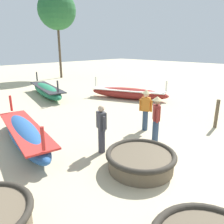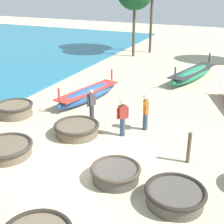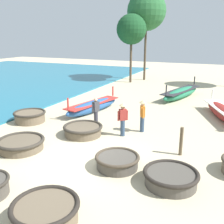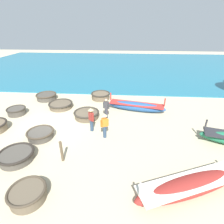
{
  "view_description": "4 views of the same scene",
  "coord_description": "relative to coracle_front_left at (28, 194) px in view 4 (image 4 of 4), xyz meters",
  "views": [
    {
      "loc": [
        -5.74,
        -1.19,
        3.3
      ],
      "look_at": [
        -0.11,
        4.3,
        0.92
      ],
      "focal_mm": 35.0,
      "sensor_mm": 36.0,
      "label": 1
    },
    {
      "loc": [
        5.0,
        -8.33,
        6.09
      ],
      "look_at": [
        -0.15,
        3.1,
        0.84
      ],
      "focal_mm": 50.0,
      "sensor_mm": 36.0,
      "label": 2
    },
    {
      "loc": [
        5.0,
        -8.49,
        4.75
      ],
      "look_at": [
        -0.35,
        3.36,
        0.95
      ],
      "focal_mm": 42.0,
      "sensor_mm": 36.0,
      "label": 3
    },
    {
      "loc": [
        10.37,
        4.84,
        6.42
      ],
      "look_at": [
        -0.08,
        4.06,
        1.16
      ],
      "focal_mm": 28.0,
      "sensor_mm": 36.0,
      "label": 4
    }
  ],
  "objects": [
    {
      "name": "mooring_post_mid_beach",
      "position": [
        -2.32,
        0.66,
        0.3
      ],
      "size": [
        0.14,
        0.14,
        1.2
      ],
      "primitive_type": "cylinder",
      "color": "brown",
      "rests_on": "ground"
    },
    {
      "name": "coracle_nearest",
      "position": [
        -8.72,
        -1.64,
        -0.03
      ],
      "size": [
        2.03,
        2.03,
        0.48
      ],
      "color": "brown",
      "rests_on": "ground"
    },
    {
      "name": "sea",
      "position": [
        -26.05,
        2.93,
        -0.25
      ],
      "size": [
        28.0,
        52.0,
        0.1
      ],
      "primitive_type": "cube",
      "color": "teal",
      "rests_on": "ground"
    },
    {
      "name": "coracle_far_left",
      "position": [
        -10.96,
        1.51,
        0.04
      ],
      "size": [
        1.81,
        1.81,
        0.61
      ],
      "color": "brown",
      "rests_on": "ground"
    },
    {
      "name": "coracle_front_right",
      "position": [
        -7.13,
        0.94,
        -0.01
      ],
      "size": [
        1.95,
        1.95,
        0.52
      ],
      "color": "brown",
      "rests_on": "ground"
    },
    {
      "name": "coracle_tilted",
      "position": [
        -10.46,
        -3.62,
        0.01
      ],
      "size": [
        1.89,
        1.89,
        0.56
      ],
      "color": "#4C473F",
      "rests_on": "ground"
    },
    {
      "name": "long_boat_white_hull",
      "position": [
        -0.85,
        6.67,
        0.08
      ],
      "size": [
        2.88,
        5.15,
        1.31
      ],
      "color": "maroon",
      "rests_on": "ground"
    },
    {
      "name": "coracle_center",
      "position": [
        -4.28,
        -1.41,
        -0.03
      ],
      "size": [
        1.68,
        1.68,
        0.49
      ],
      "color": "#4C473F",
      "rests_on": "ground"
    },
    {
      "name": "coracle_front_left",
      "position": [
        0.0,
        0.0,
        0.0
      ],
      "size": [
        1.54,
        1.54,
        0.55
      ],
      "color": "brown",
      "rests_on": "ground"
    },
    {
      "name": "coracle_weathered",
      "position": [
        -2.21,
        -1.77,
        -0.02
      ],
      "size": [
        1.84,
        1.84,
        0.5
      ],
      "color": "#4C473F",
      "rests_on": "ground"
    },
    {
      "name": "fisherman_crouching",
      "position": [
        -5.31,
        1.67,
        0.66
      ],
      "size": [
        0.42,
        0.39,
        1.67
      ],
      "color": "#2D425B",
      "rests_on": "ground"
    },
    {
      "name": "fisherman_standing_left",
      "position": [
        -7.19,
        2.46,
        0.54
      ],
      "size": [
        0.33,
        0.5,
        1.57
      ],
      "color": "#383842",
      "rests_on": "ground"
    },
    {
      "name": "fisherman_hauling",
      "position": [
        -4.62,
        2.62,
        0.66
      ],
      "size": [
        0.36,
        0.49,
        1.67
      ],
      "color": "#2D425B",
      "rests_on": "ground"
    },
    {
      "name": "long_boat_blue_hull",
      "position": [
        -8.64,
        4.79,
        0.09
      ],
      "size": [
        1.88,
        4.86,
        1.34
      ],
      "color": "#285693",
      "rests_on": "ground"
    },
    {
      "name": "ground_plane",
      "position": [
        -5.82,
        -1.07,
        -0.3
      ],
      "size": [
        80.0,
        80.0,
        0.0
      ],
      "primitive_type": "plane",
      "color": "#C6B793"
    },
    {
      "name": "coracle_upturned",
      "position": [
        -7.26,
        -4.71,
        -0.0
      ],
      "size": [
        1.44,
        1.44,
        0.55
      ],
      "color": "#4C473F",
      "rests_on": "ground"
    }
  ]
}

